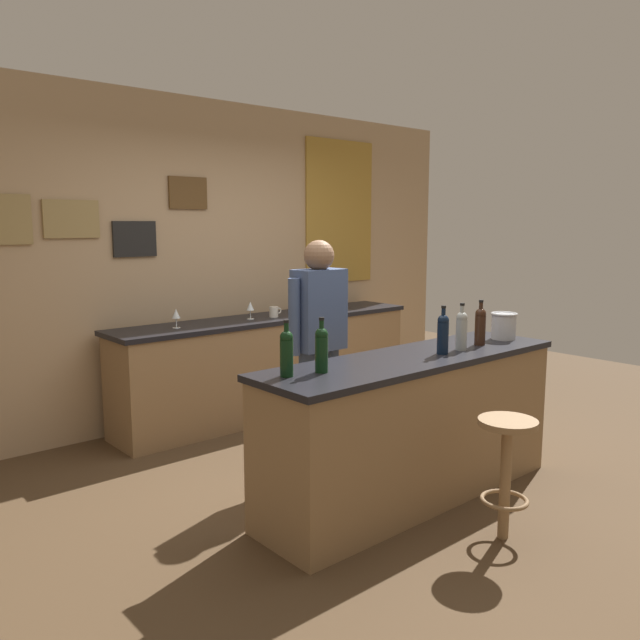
% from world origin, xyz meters
% --- Properties ---
extents(ground_plane, '(10.00, 10.00, 0.00)m').
position_xyz_m(ground_plane, '(0.00, 0.00, 0.00)').
color(ground_plane, '#4C3823').
extents(back_wall, '(6.00, 0.09, 2.80)m').
position_xyz_m(back_wall, '(0.02, 2.03, 1.42)').
color(back_wall, tan).
rests_on(back_wall, ground_plane).
extents(bar_counter, '(2.21, 0.60, 0.92)m').
position_xyz_m(bar_counter, '(0.00, -0.40, 0.46)').
color(bar_counter, olive).
rests_on(bar_counter, ground_plane).
extents(side_counter, '(2.98, 0.56, 0.90)m').
position_xyz_m(side_counter, '(0.40, 1.65, 0.45)').
color(side_counter, olive).
rests_on(side_counter, ground_plane).
extents(bartender, '(0.52, 0.21, 1.62)m').
position_xyz_m(bartender, '(-0.12, 0.37, 0.94)').
color(bartender, '#384766').
rests_on(bartender, ground_plane).
extents(bar_stool, '(0.32, 0.32, 0.68)m').
position_xyz_m(bar_stool, '(-0.02, -1.09, 0.46)').
color(bar_stool, olive).
rests_on(bar_stool, ground_plane).
extents(wine_bottle_a, '(0.07, 0.07, 0.31)m').
position_xyz_m(wine_bottle_a, '(-0.92, -0.31, 1.06)').
color(wine_bottle_a, black).
rests_on(wine_bottle_a, bar_counter).
extents(wine_bottle_b, '(0.07, 0.07, 0.31)m').
position_xyz_m(wine_bottle_b, '(-0.72, -0.36, 1.06)').
color(wine_bottle_b, black).
rests_on(wine_bottle_b, bar_counter).
extents(wine_bottle_c, '(0.07, 0.07, 0.31)m').
position_xyz_m(wine_bottle_c, '(0.18, -0.48, 1.06)').
color(wine_bottle_c, black).
rests_on(wine_bottle_c, bar_counter).
extents(wine_bottle_d, '(0.07, 0.07, 0.31)m').
position_xyz_m(wine_bottle_d, '(0.37, -0.47, 1.06)').
color(wine_bottle_d, '#999E99').
rests_on(wine_bottle_d, bar_counter).
extents(wine_bottle_e, '(0.07, 0.07, 0.31)m').
position_xyz_m(wine_bottle_e, '(0.61, -0.45, 1.06)').
color(wine_bottle_e, black).
rests_on(wine_bottle_e, bar_counter).
extents(ice_bucket, '(0.19, 0.19, 0.19)m').
position_xyz_m(ice_bucket, '(0.92, -0.43, 1.02)').
color(ice_bucket, '#B7BABF').
rests_on(ice_bucket, bar_counter).
extents(wine_glass_a, '(0.07, 0.07, 0.16)m').
position_xyz_m(wine_glass_a, '(-0.54, 1.63, 1.01)').
color(wine_glass_a, silver).
rests_on(wine_glass_a, side_counter).
extents(wine_glass_b, '(0.07, 0.07, 0.16)m').
position_xyz_m(wine_glass_b, '(0.18, 1.63, 1.01)').
color(wine_glass_b, silver).
rests_on(wine_glass_b, side_counter).
extents(wine_glass_c, '(0.07, 0.07, 0.16)m').
position_xyz_m(wine_glass_c, '(0.94, 1.66, 1.01)').
color(wine_glass_c, silver).
rests_on(wine_glass_c, side_counter).
extents(coffee_mug, '(0.12, 0.08, 0.09)m').
position_xyz_m(coffee_mug, '(0.42, 1.60, 0.95)').
color(coffee_mug, silver).
rests_on(coffee_mug, side_counter).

